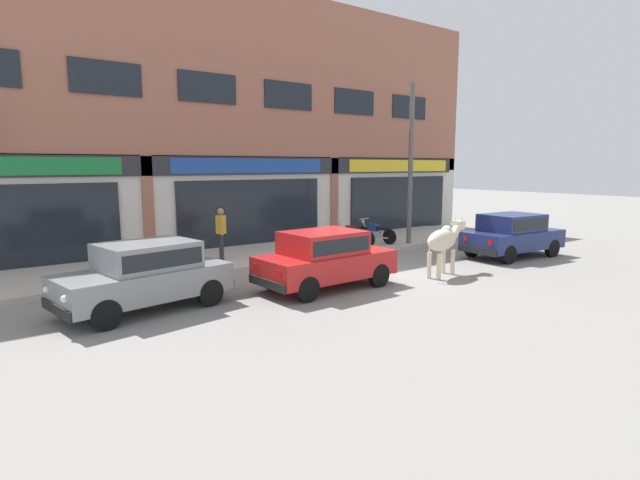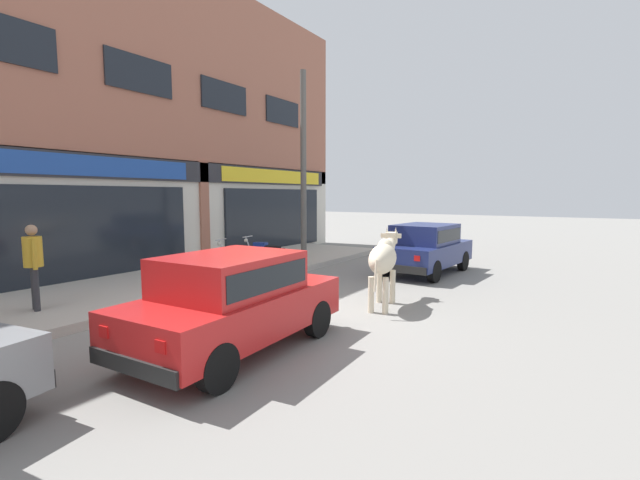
% 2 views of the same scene
% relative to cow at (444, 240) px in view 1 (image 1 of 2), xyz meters
% --- Properties ---
extents(ground_plane, '(90.00, 90.00, 0.00)m').
position_rel_cow_xyz_m(ground_plane, '(-1.98, 1.43, -1.01)').
color(ground_plane, gray).
extents(sidewalk, '(19.00, 3.71, 0.17)m').
position_rel_cow_xyz_m(sidewalk, '(-1.98, 5.48, -0.92)').
color(sidewalk, '#B7AFA3').
rests_on(sidewalk, ground).
extents(shop_building, '(23.00, 1.40, 9.45)m').
position_rel_cow_xyz_m(shop_building, '(-1.98, 7.59, 3.50)').
color(shop_building, '#9E604C').
rests_on(shop_building, ground).
extents(cow, '(2.11, 0.89, 1.61)m').
position_rel_cow_xyz_m(cow, '(0.00, 0.00, 0.00)').
color(cow, beige).
rests_on(cow, ground).
extents(car_0, '(3.78, 2.15, 1.46)m').
position_rel_cow_xyz_m(car_0, '(-7.74, 1.58, -0.19)').
color(car_0, black).
rests_on(car_0, ground).
extents(car_1, '(3.70, 1.85, 1.46)m').
position_rel_cow_xyz_m(car_1, '(4.14, 0.51, -0.19)').
color(car_1, black).
rests_on(car_1, ground).
extents(car_2, '(3.67, 1.74, 1.46)m').
position_rel_cow_xyz_m(car_2, '(-3.54, 0.79, -0.19)').
color(car_2, black).
rests_on(car_2, ground).
extents(motorcycle_0, '(0.61, 1.79, 0.88)m').
position_rel_cow_xyz_m(motorcycle_0, '(0.85, 4.83, -0.45)').
color(motorcycle_0, black).
rests_on(motorcycle_0, sidewalk).
extents(motorcycle_1, '(0.53, 1.80, 0.88)m').
position_rel_cow_xyz_m(motorcycle_1, '(1.90, 4.78, -0.45)').
color(motorcycle_1, black).
rests_on(motorcycle_1, sidewalk).
extents(pedestrian, '(0.32, 0.48, 1.60)m').
position_rel_cow_xyz_m(pedestrian, '(-4.32, 5.08, 0.15)').
color(pedestrian, '#2D2D33').
rests_on(pedestrian, sidewalk).
extents(utility_pole, '(0.18, 0.18, 5.84)m').
position_rel_cow_xyz_m(utility_pole, '(2.77, 3.93, 2.09)').
color(utility_pole, '#595651').
rests_on(utility_pole, sidewalk).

